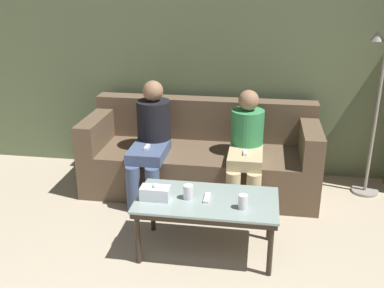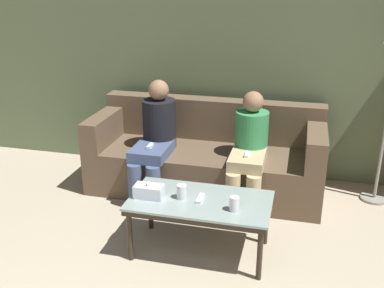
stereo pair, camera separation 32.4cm
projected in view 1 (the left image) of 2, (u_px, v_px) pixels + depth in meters
wall_back at (208, 51)px, 4.63m from camera, size 12.00×0.06×2.60m
couch at (201, 157)px, 4.52m from camera, size 2.26×0.86×0.86m
coffee_table at (207, 204)px, 3.41m from camera, size 1.07×0.57×0.46m
cup_near_left at (188, 192)px, 3.38m from camera, size 0.08×0.08×0.11m
cup_near_right at (243, 202)px, 3.24m from camera, size 0.07×0.07×0.11m
tissue_box at (155, 193)px, 3.38m from camera, size 0.22×0.12×0.13m
game_remote at (207, 198)px, 3.39m from camera, size 0.04×0.15×0.02m
standing_lamp at (383, 84)px, 4.12m from camera, size 0.31×0.26×1.80m
seated_person_left_end at (151, 137)px, 4.27m from camera, size 0.33×0.71×1.11m
seated_person_mid_left at (246, 146)px, 4.14m from camera, size 0.31×0.68×1.06m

